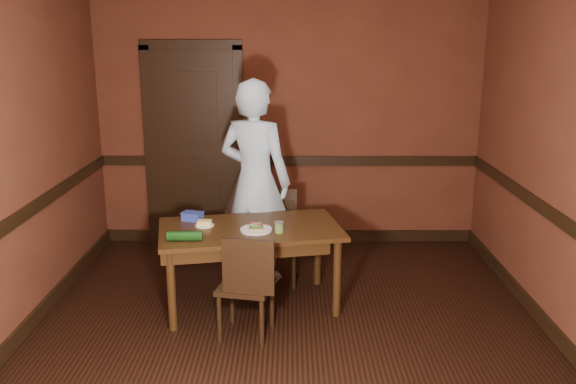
{
  "coord_description": "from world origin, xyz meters",
  "views": [
    {
      "loc": [
        0.02,
        -4.12,
        2.22
      ],
      "look_at": [
        0.0,
        0.35,
        1.05
      ],
      "focal_mm": 38.0,
      "sensor_mm": 36.0,
      "label": 1
    }
  ],
  "objects_px": {
    "dining_table": "(251,267)",
    "person": "(255,181)",
    "sauce_jar": "(279,227)",
    "cheese_saucer": "(204,224)",
    "chair_near": "(246,284)",
    "food_tub": "(193,216)",
    "sandwich_plate": "(256,229)",
    "chair_far": "(277,238)"
  },
  "relations": [
    {
      "from": "dining_table",
      "to": "person",
      "type": "relative_size",
      "value": 0.79
    },
    {
      "from": "sauce_jar",
      "to": "cheese_saucer",
      "type": "xyz_separation_m",
      "value": [
        -0.62,
        0.16,
        -0.03
      ]
    },
    {
      "from": "chair_near",
      "to": "food_tub",
      "type": "height_order",
      "value": "chair_near"
    },
    {
      "from": "person",
      "to": "sandwich_plate",
      "type": "relative_size",
      "value": 7.2
    },
    {
      "from": "chair_far",
      "to": "sauce_jar",
      "type": "distance_m",
      "value": 0.72
    },
    {
      "from": "dining_table",
      "to": "cheese_saucer",
      "type": "xyz_separation_m",
      "value": [
        -0.38,
        0.03,
        0.36
      ]
    },
    {
      "from": "chair_near",
      "to": "sauce_jar",
      "type": "xyz_separation_m",
      "value": [
        0.24,
        0.38,
        0.32
      ]
    },
    {
      "from": "chair_far",
      "to": "person",
      "type": "xyz_separation_m",
      "value": [
        -0.2,
        0.1,
        0.5
      ]
    },
    {
      "from": "chair_near",
      "to": "person",
      "type": "xyz_separation_m",
      "value": [
        0.01,
        1.13,
        0.51
      ]
    },
    {
      "from": "dining_table",
      "to": "chair_near",
      "type": "height_order",
      "value": "chair_near"
    },
    {
      "from": "chair_near",
      "to": "chair_far",
      "type": "bearing_deg",
      "value": -90.13
    },
    {
      "from": "sauce_jar",
      "to": "food_tub",
      "type": "xyz_separation_m",
      "value": [
        -0.74,
        0.32,
        -0.01
      ]
    },
    {
      "from": "person",
      "to": "food_tub",
      "type": "relative_size",
      "value": 9.29
    },
    {
      "from": "dining_table",
      "to": "food_tub",
      "type": "xyz_separation_m",
      "value": [
        -0.5,
        0.18,
        0.38
      ]
    },
    {
      "from": "dining_table",
      "to": "chair_far",
      "type": "distance_m",
      "value": 0.56
    },
    {
      "from": "sandwich_plate",
      "to": "food_tub",
      "type": "height_order",
      "value": "food_tub"
    },
    {
      "from": "food_tub",
      "to": "person",
      "type": "bearing_deg",
      "value": 58.59
    },
    {
      "from": "chair_far",
      "to": "cheese_saucer",
      "type": "xyz_separation_m",
      "value": [
        -0.58,
        -0.48,
        0.29
      ]
    },
    {
      "from": "cheese_saucer",
      "to": "sandwich_plate",
      "type": "bearing_deg",
      "value": -15.56
    },
    {
      "from": "chair_far",
      "to": "sauce_jar",
      "type": "relative_size",
      "value": 9.36
    },
    {
      "from": "dining_table",
      "to": "person",
      "type": "distance_m",
      "value": 0.84
    },
    {
      "from": "chair_far",
      "to": "chair_near",
      "type": "relative_size",
      "value": 1.02
    },
    {
      "from": "chair_near",
      "to": "sauce_jar",
      "type": "distance_m",
      "value": 0.56
    },
    {
      "from": "sandwich_plate",
      "to": "cheese_saucer",
      "type": "relative_size",
      "value": 1.65
    },
    {
      "from": "dining_table",
      "to": "chair_far",
      "type": "bearing_deg",
      "value": 56.69
    },
    {
      "from": "person",
      "to": "sauce_jar",
      "type": "xyz_separation_m",
      "value": [
        0.23,
        -0.75,
        -0.19
      ]
    },
    {
      "from": "dining_table",
      "to": "sauce_jar",
      "type": "distance_m",
      "value": 0.48
    },
    {
      "from": "chair_near",
      "to": "sandwich_plate",
      "type": "bearing_deg",
      "value": -86.19
    },
    {
      "from": "chair_far",
      "to": "chair_near",
      "type": "distance_m",
      "value": 1.05
    },
    {
      "from": "sandwich_plate",
      "to": "dining_table",
      "type": "bearing_deg",
      "value": 121.16
    },
    {
      "from": "chair_near",
      "to": "person",
      "type": "height_order",
      "value": "person"
    },
    {
      "from": "dining_table",
      "to": "cheese_saucer",
      "type": "height_order",
      "value": "cheese_saucer"
    },
    {
      "from": "cheese_saucer",
      "to": "food_tub",
      "type": "relative_size",
      "value": 0.78
    },
    {
      "from": "chair_far",
      "to": "sauce_jar",
      "type": "height_order",
      "value": "chair_far"
    },
    {
      "from": "dining_table",
      "to": "sandwich_plate",
      "type": "height_order",
      "value": "sandwich_plate"
    },
    {
      "from": "chair_far",
      "to": "person",
      "type": "height_order",
      "value": "person"
    },
    {
      "from": "chair_near",
      "to": "person",
      "type": "distance_m",
      "value": 1.24
    },
    {
      "from": "person",
      "to": "food_tub",
      "type": "height_order",
      "value": "person"
    },
    {
      "from": "sandwich_plate",
      "to": "person",
      "type": "bearing_deg",
      "value": 93.78
    },
    {
      "from": "dining_table",
      "to": "chair_near",
      "type": "relative_size",
      "value": 1.79
    },
    {
      "from": "person",
      "to": "food_tub",
      "type": "distance_m",
      "value": 0.69
    },
    {
      "from": "food_tub",
      "to": "chair_far",
      "type": "bearing_deg",
      "value": 43.29
    }
  ]
}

